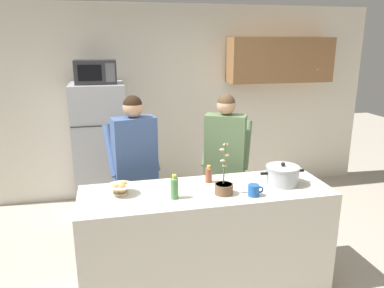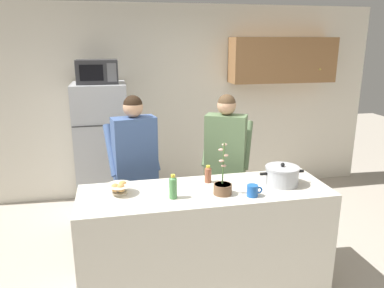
{
  "view_description": "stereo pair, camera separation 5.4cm",
  "coord_description": "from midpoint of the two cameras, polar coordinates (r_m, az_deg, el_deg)",
  "views": [
    {
      "loc": [
        -0.76,
        -2.79,
        2.12
      ],
      "look_at": [
        0.0,
        0.55,
        1.17
      ],
      "focal_mm": 34.76,
      "sensor_mm": 36.0,
      "label": 1
    },
    {
      "loc": [
        -0.71,
        -2.8,
        2.12
      ],
      "look_at": [
        0.0,
        0.55,
        1.17
      ],
      "focal_mm": 34.76,
      "sensor_mm": 36.0,
      "label": 2
    }
  ],
  "objects": [
    {
      "name": "person_by_sink",
      "position": [
        3.86,
        5.56,
        -1.39
      ],
      "size": [
        0.6,
        0.56,
        1.62
      ],
      "color": "black",
      "rests_on": "ground"
    },
    {
      "name": "potted_orchid",
      "position": [
        3.04,
        5.24,
        -6.48
      ],
      "size": [
        0.15,
        0.15,
        0.44
      ],
      "color": "brown",
      "rests_on": "kitchen_island"
    },
    {
      "name": "kitchen_island",
      "position": [
        3.34,
        2.49,
        -14.37
      ],
      "size": [
        2.1,
        0.68,
        0.92
      ],
      "primitive_type": "cube",
      "color": "silver",
      "rests_on": "ground"
    },
    {
      "name": "cooking_pot",
      "position": [
        3.32,
        14.08,
        -4.7
      ],
      "size": [
        0.4,
        0.29,
        0.2
      ],
      "color": "#ADAFB5",
      "rests_on": "kitchen_island"
    },
    {
      "name": "microwave",
      "position": [
        4.64,
        -13.99,
        10.74
      ],
      "size": [
        0.48,
        0.37,
        0.28
      ],
      "color": "#2D2D30",
      "rests_on": "refrigerator"
    },
    {
      "name": "bread_bowl",
      "position": [
        3.08,
        -10.57,
        -6.67
      ],
      "size": [
        0.22,
        0.22,
        0.1
      ],
      "color": "beige",
      "rests_on": "kitchen_island"
    },
    {
      "name": "bottle_mid_counter",
      "position": [
        3.27,
        2.94,
        -4.62
      ],
      "size": [
        0.06,
        0.06,
        0.16
      ],
      "color": "brown",
      "rests_on": "kitchen_island"
    },
    {
      "name": "back_wall_unit",
      "position": [
        5.21,
        -1.22,
        7.31
      ],
      "size": [
        6.0,
        0.48,
        2.6
      ],
      "color": "silver",
      "rests_on": "ground"
    },
    {
      "name": "coffee_mug",
      "position": [
        3.04,
        9.81,
        -7.06
      ],
      "size": [
        0.13,
        0.09,
        0.1
      ],
      "color": "#1E59B2",
      "rests_on": "kitchen_island"
    },
    {
      "name": "person_near_pot",
      "position": [
        3.69,
        -8.34,
        -2.08
      ],
      "size": [
        0.56,
        0.49,
        1.63
      ],
      "color": "#726656",
      "rests_on": "ground"
    },
    {
      "name": "refrigerator",
      "position": [
        4.83,
        -13.25,
        -0.6
      ],
      "size": [
        0.64,
        0.68,
        1.63
      ],
      "color": "#B7BABF",
      "rests_on": "ground"
    },
    {
      "name": "ground_plane",
      "position": [
        3.59,
        2.4,
        -20.76
      ],
      "size": [
        14.0,
        14.0,
        0.0
      ],
      "primitive_type": "plane",
      "color": "#B2A899"
    },
    {
      "name": "bottle_near_edge",
      "position": [
        2.94,
        -2.4,
        -6.58
      ],
      "size": [
        0.06,
        0.06,
        0.2
      ],
      "color": "#4C8C4C",
      "rests_on": "kitchen_island"
    }
  ]
}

